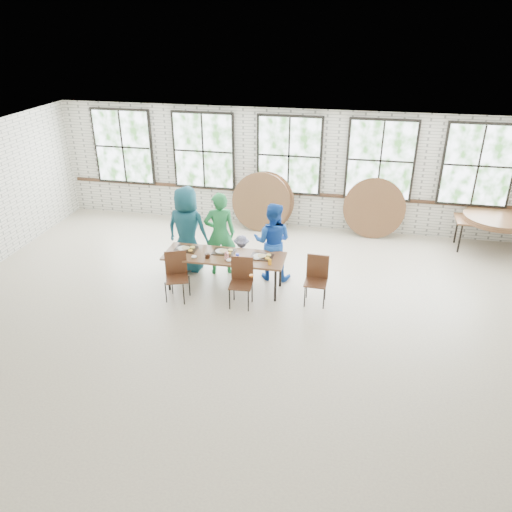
% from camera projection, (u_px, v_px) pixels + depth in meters
% --- Properties ---
extents(room, '(12.00, 12.00, 12.00)m').
position_uv_depth(room, '(289.00, 157.00, 12.31)').
color(room, beige).
rests_on(room, ground).
extents(dining_table, '(2.40, 0.81, 0.74)m').
position_uv_depth(dining_table, '(224.00, 258.00, 9.86)').
color(dining_table, brown).
rests_on(dining_table, ground).
extents(chair_near_left, '(0.54, 0.53, 0.95)m').
position_uv_depth(chair_near_left, '(176.00, 271.00, 9.61)').
color(chair_near_left, '#4E2C1A').
rests_on(chair_near_left, ground).
extents(chair_near_right, '(0.45, 0.43, 0.95)m').
position_uv_depth(chair_near_right, '(242.00, 277.00, 9.39)').
color(chair_near_right, '#4E2C1A').
rests_on(chair_near_right, ground).
extents(chair_spare, '(0.43, 0.42, 0.95)m').
position_uv_depth(chair_spare, '(317.00, 275.00, 9.47)').
color(chair_spare, '#4E2C1A').
rests_on(chair_spare, ground).
extents(adult_teal, '(0.97, 0.69, 1.87)m').
position_uv_depth(adult_teal, '(187.00, 230.00, 10.50)').
color(adult_teal, '#184E5B').
rests_on(adult_teal, ground).
extents(adult_green, '(0.77, 0.63, 1.80)m').
position_uv_depth(adult_green, '(220.00, 234.00, 10.38)').
color(adult_green, '#217F3F').
rests_on(adult_green, ground).
extents(toddler, '(0.61, 0.40, 0.90)m').
position_uv_depth(toddler, '(242.00, 255.00, 10.50)').
color(toddler, '#181645').
rests_on(toddler, ground).
extents(adult_blue, '(0.83, 0.66, 1.65)m').
position_uv_depth(adult_blue, '(272.00, 242.00, 10.22)').
color(adult_blue, '#194CB1').
rests_on(adult_blue, ground).
extents(storage_table, '(1.82, 0.79, 0.74)m').
position_uv_depth(storage_table, '(496.00, 223.00, 11.47)').
color(storage_table, brown).
rests_on(storage_table, ground).
extents(tabletop_clutter, '(2.04, 0.63, 0.11)m').
position_uv_depth(tabletop_clutter, '(229.00, 256.00, 9.77)').
color(tabletop_clutter, black).
rests_on(tabletop_clutter, dining_table).
extents(round_tops_stacked, '(1.50, 1.50, 0.13)m').
position_uv_depth(round_tops_stacked, '(497.00, 218.00, 11.42)').
color(round_tops_stacked, brown).
rests_on(round_tops_stacked, storage_table).
extents(round_tops_leaning, '(4.30, 0.46, 1.49)m').
position_uv_depth(round_tops_leaning, '(299.00, 204.00, 12.47)').
color(round_tops_leaning, brown).
rests_on(round_tops_leaning, ground).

